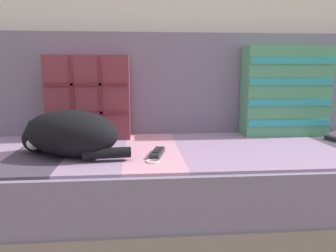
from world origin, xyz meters
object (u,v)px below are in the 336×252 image
Objects in this scene: throw_pillow_quilted at (89,98)px; game_remote_far at (157,154)px; throw_pillow_striped at (285,91)px; couch at (201,184)px; sleeping_cat at (68,134)px.

game_remote_far is at bearing -49.96° from throw_pillow_quilted.
couch is at bearing -156.65° from throw_pillow_striped.
sleeping_cat is (-0.03, -0.33, -0.11)m from throw_pillow_quilted.
throw_pillow_quilted is (-0.51, 0.20, 0.37)m from couch.
throw_pillow_striped reaches higher than sleeping_cat.
couch is 0.61m from sleeping_cat.
throw_pillow_quilted is 0.50m from game_remote_far.
throw_pillow_quilted is 0.88× the size of sleeping_cat.
sleeping_cat is 0.35m from game_remote_far.
throw_pillow_quilted reaches higher than couch.
couch is 0.66m from throw_pillow_quilted.
throw_pillow_quilted is at bearing 83.96° from sleeping_cat.
game_remote_far reaches higher than couch.
throw_pillow_striped is 1.05m from sleeping_cat.
sleeping_cat is (-0.99, -0.33, -0.13)m from throw_pillow_striped.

